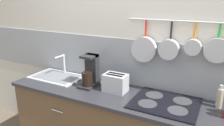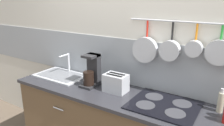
{
  "view_description": "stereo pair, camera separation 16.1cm",
  "coord_description": "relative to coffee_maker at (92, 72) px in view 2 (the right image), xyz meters",
  "views": [
    {
      "loc": [
        0.79,
        -1.74,
        1.81
      ],
      "look_at": [
        -0.14,
        0.0,
        1.21
      ],
      "focal_mm": 35.0,
      "sensor_mm": 36.0,
      "label": 1
    },
    {
      "loc": [
        0.93,
        -1.66,
        1.81
      ],
      "look_at": [
        -0.14,
        0.0,
        1.21
      ],
      "focal_mm": 35.0,
      "sensor_mm": 36.0,
      "label": 2
    }
  ],
  "objects": [
    {
      "name": "coffee_maker",
      "position": [
        0.0,
        0.0,
        0.0
      ],
      "size": [
        0.15,
        0.22,
        0.34
      ],
      "color": "#262628",
      "rests_on": "countertop"
    },
    {
      "name": "toaster",
      "position": [
        0.3,
        -0.0,
        -0.05
      ],
      "size": [
        0.25,
        0.16,
        0.18
      ],
      "color": "#B7BABF",
      "rests_on": "countertop"
    },
    {
      "name": "bottle_sesame_oil",
      "position": [
        1.23,
        0.11,
        -0.05
      ],
      "size": [
        0.05,
        0.05,
        0.21
      ],
      "color": "#BFB799",
      "rests_on": "countertop"
    },
    {
      "name": "wall_back",
      "position": [
        0.43,
        0.26,
        0.23
      ],
      "size": [
        7.2,
        0.16,
        2.6
      ],
      "color": "silver",
      "rests_on": "ground_plane"
    },
    {
      "name": "countertop",
      "position": [
        0.43,
        -0.06,
        -0.16
      ],
      "size": [
        2.5,
        0.57,
        0.03
      ],
      "color": "#2D2D33",
      "rests_on": "cabinet_base"
    },
    {
      "name": "sink_basin",
      "position": [
        -0.48,
        0.02,
        -0.12
      ],
      "size": [
        0.6,
        0.38,
        0.25
      ],
      "color": "#B7BABF",
      "rests_on": "countertop"
    },
    {
      "name": "cooktop",
      "position": [
        0.81,
        -0.04,
        -0.14
      ],
      "size": [
        0.58,
        0.49,
        0.01
      ],
      "color": "black",
      "rests_on": "countertop"
    }
  ]
}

